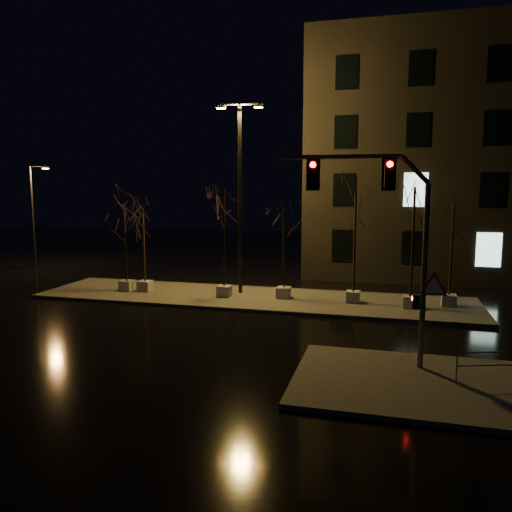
# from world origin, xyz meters

# --- Properties ---
(ground) EXTENTS (90.00, 90.00, 0.00)m
(ground) POSITION_xyz_m (0.00, 0.00, 0.00)
(ground) COLOR black
(ground) RESTS_ON ground
(median) EXTENTS (22.00, 5.00, 0.15)m
(median) POSITION_xyz_m (0.00, 6.00, 0.07)
(median) COLOR #3F3C38
(median) RESTS_ON ground
(sidewalk_corner) EXTENTS (7.00, 5.00, 0.15)m
(sidewalk_corner) POSITION_xyz_m (7.50, -3.50, 0.07)
(sidewalk_corner) COLOR #3F3C38
(sidewalk_corner) RESTS_ON ground
(building) EXTENTS (25.00, 12.00, 15.00)m
(building) POSITION_xyz_m (14.00, 18.00, 7.50)
(building) COLOR black
(building) RESTS_ON ground
(tree_0) EXTENTS (1.80, 1.80, 4.48)m
(tree_0) POSITION_xyz_m (-6.86, 5.74, 3.55)
(tree_0) COLOR #A4A099
(tree_0) RESTS_ON median
(tree_1) EXTENTS (1.80, 1.80, 4.23)m
(tree_1) POSITION_xyz_m (-5.86, 5.89, 3.36)
(tree_1) COLOR #A4A099
(tree_1) RESTS_ON median
(tree_2) EXTENTS (1.80, 1.80, 5.52)m
(tree_2) POSITION_xyz_m (-1.35, 5.70, 4.34)
(tree_2) COLOR #A4A099
(tree_2) RESTS_ON median
(tree_3) EXTENTS (1.80, 1.80, 4.59)m
(tree_3) POSITION_xyz_m (1.62, 6.10, 3.63)
(tree_3) COLOR #A4A099
(tree_3) RESTS_ON median
(tree_4) EXTENTS (1.80, 1.80, 5.32)m
(tree_4) POSITION_xyz_m (5.05, 6.02, 4.19)
(tree_4) COLOR #A4A099
(tree_4) RESTS_ON median
(tree_5) EXTENTS (1.80, 1.80, 5.65)m
(tree_5) POSITION_xyz_m (7.65, 5.60, 4.44)
(tree_5) COLOR #A4A099
(tree_5) RESTS_ON median
(tree_6) EXTENTS (1.80, 1.80, 4.87)m
(tree_6) POSITION_xyz_m (9.40, 6.39, 3.85)
(tree_6) COLOR #A4A099
(tree_6) RESTS_ON median
(traffic_signal_mast) EXTENTS (5.27, 0.57, 6.45)m
(traffic_signal_mast) POSITION_xyz_m (6.59, -2.42, 4.38)
(traffic_signal_mast) COLOR #5C5E64
(traffic_signal_mast) RESTS_ON sidewalk_corner
(streetlight_main) EXTENTS (2.41, 0.48, 9.64)m
(streetlight_main) POSITION_xyz_m (-0.83, 6.79, 5.71)
(streetlight_main) COLOR black
(streetlight_main) RESTS_ON median
(streetlight_far) EXTENTS (1.38, 0.56, 7.13)m
(streetlight_far) POSITION_xyz_m (-17.36, 11.89, 3.92)
(streetlight_far) COLOR black
(streetlight_far) RESTS_ON ground
(guard_rail_a) EXTENTS (2.05, 0.72, 0.93)m
(guard_rail_a) POSITION_xyz_m (9.53, -3.14, 0.76)
(guard_rail_a) COLOR #5C5E64
(guard_rail_a) RESTS_ON sidewalk_corner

